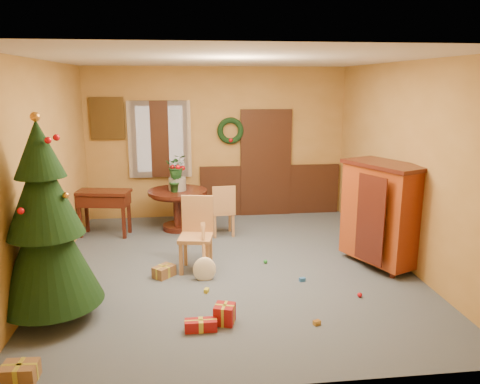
{
  "coord_description": "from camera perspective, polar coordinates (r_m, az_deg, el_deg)",
  "views": [
    {
      "loc": [
        -0.63,
        -6.3,
        2.61
      ],
      "look_at": [
        0.16,
        0.4,
        1.02
      ],
      "focal_mm": 35.0,
      "sensor_mm": 36.0,
      "label": 1
    }
  ],
  "objects": [
    {
      "name": "room_envelope",
      "position": [
        9.16,
        -1.45,
        3.87
      ],
      "size": [
        5.5,
        5.5,
        5.5
      ],
      "color": "#384152",
      "rests_on": "ground"
    },
    {
      "name": "dining_table",
      "position": [
        8.46,
        -7.58,
        -1.23
      ],
      "size": [
        1.06,
        1.06,
        0.73
      ],
      "color": "black",
      "rests_on": "floor"
    },
    {
      "name": "urn",
      "position": [
        8.39,
        -7.65,
        0.97
      ],
      "size": [
        0.31,
        0.31,
        0.23
      ],
      "primitive_type": "cylinder",
      "color": "slate",
      "rests_on": "dining_table"
    },
    {
      "name": "centerpiece_plant",
      "position": [
        8.32,
        -7.72,
        3.16
      ],
      "size": [
        0.38,
        0.33,
        0.42
      ],
      "primitive_type": "imported",
      "color": "#1E4C23",
      "rests_on": "urn"
    },
    {
      "name": "chair_near",
      "position": [
        6.66,
        -5.32,
        -4.73
      ],
      "size": [
        0.52,
        0.52,
        1.04
      ],
      "color": "#9A633D",
      "rests_on": "floor"
    },
    {
      "name": "chair_far",
      "position": [
        8.04,
        -2.08,
        -2.06
      ],
      "size": [
        0.42,
        0.42,
        0.91
      ],
      "color": "#9A633D",
      "rests_on": "floor"
    },
    {
      "name": "guitar",
      "position": [
        6.32,
        -4.39,
        -7.57
      ],
      "size": [
        0.37,
        0.51,
        0.72
      ],
      "primitive_type": null,
      "rotation": [
        -0.49,
        0.0,
        0.13
      ],
      "color": "white",
      "rests_on": "floor"
    },
    {
      "name": "plant_stand",
      "position": [
        8.34,
        -7.77,
        -1.84
      ],
      "size": [
        0.28,
        0.28,
        0.73
      ],
      "color": "black",
      "rests_on": "floor"
    },
    {
      "name": "stand_plant",
      "position": [
        8.23,
        -7.88,
        1.34
      ],
      "size": [
        0.25,
        0.22,
        0.39
      ],
      "primitive_type": "imported",
      "rotation": [
        0.0,
        0.0,
        -0.21
      ],
      "color": "#19471E",
      "rests_on": "plant_stand"
    },
    {
      "name": "christmas_tree",
      "position": [
        5.49,
        -22.59,
        -3.77
      ],
      "size": [
        1.12,
        1.12,
        2.31
      ],
      "color": "#382111",
      "rests_on": "floor"
    },
    {
      "name": "writing_desk",
      "position": [
        8.38,
        -16.27,
        -1.15
      ],
      "size": [
        0.96,
        0.59,
        0.8
      ],
      "color": "black",
      "rests_on": "floor"
    },
    {
      "name": "sideboard",
      "position": [
        6.98,
        16.97,
        -2.26
      ],
      "size": [
        1.04,
        1.33,
        1.51
      ],
      "color": "#5C150A",
      "rests_on": "floor"
    },
    {
      "name": "gift_a",
      "position": [
        4.89,
        -25.25,
        -19.28
      ],
      "size": [
        0.31,
        0.24,
        0.16
      ],
      "color": "brown",
      "rests_on": "floor"
    },
    {
      "name": "gift_b",
      "position": [
        5.35,
        -1.89,
        -14.65
      ],
      "size": [
        0.27,
        0.27,
        0.22
      ],
      "color": "maroon",
      "rests_on": "floor"
    },
    {
      "name": "gift_c",
      "position": [
        6.59,
        -9.25,
        -9.53
      ],
      "size": [
        0.34,
        0.34,
        0.16
      ],
      "color": "brown",
      "rests_on": "floor"
    },
    {
      "name": "gift_d",
      "position": [
        5.24,
        -4.79,
        -15.87
      ],
      "size": [
        0.35,
        0.15,
        0.12
      ],
      "color": "maroon",
      "rests_on": "floor"
    },
    {
      "name": "toy_a",
      "position": [
        6.44,
        7.61,
        -10.53
      ],
      "size": [
        0.09,
        0.07,
        0.05
      ],
      "primitive_type": "cube",
      "rotation": [
        0.0,
        0.0,
        0.21
      ],
      "color": "#2660A8",
      "rests_on": "floor"
    },
    {
      "name": "toy_b",
      "position": [
        6.97,
        3.12,
        -8.47
      ],
      "size": [
        0.06,
        0.06,
        0.06
      ],
      "primitive_type": "sphere",
      "color": "#268B32",
      "rests_on": "floor"
    },
    {
      "name": "toy_c",
      "position": [
        6.09,
        -4.11,
        -11.89
      ],
      "size": [
        0.07,
        0.09,
        0.05
      ],
      "primitive_type": "cube",
      "rotation": [
        0.0,
        0.0,
        1.23
      ],
      "color": "gold",
      "rests_on": "floor"
    },
    {
      "name": "toy_d",
      "position": [
        6.13,
        14.39,
        -12.06
      ],
      "size": [
        0.06,
        0.06,
        0.06
      ],
      "primitive_type": "sphere",
      "color": "red",
      "rests_on": "floor"
    },
    {
      "name": "toy_e",
      "position": [
        5.41,
        9.34,
        -15.44
      ],
      "size": [
        0.09,
        0.08,
        0.05
      ],
      "primitive_type": "cube",
      "rotation": [
        0.0,
        0.0,
        0.4
      ],
      "color": "gold",
      "rests_on": "floor"
    }
  ]
}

